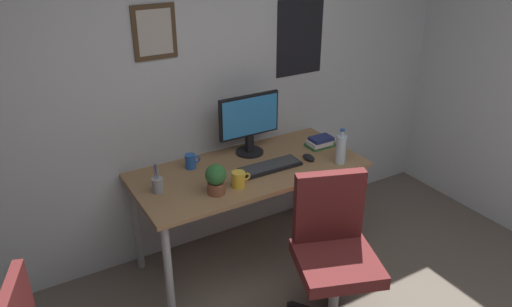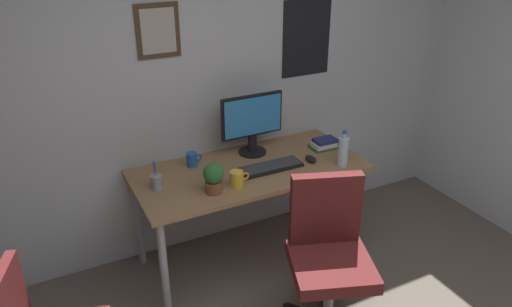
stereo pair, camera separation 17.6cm
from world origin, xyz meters
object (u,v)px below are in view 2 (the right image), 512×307
Objects in this scene: keyboard at (271,167)px; pen_cup at (156,181)px; coffee_mug_near at (192,159)px; book_stack_left at (324,144)px; water_bottle at (343,151)px; coffee_mug_far at (237,179)px; monitor at (252,122)px; office_chair at (329,248)px; potted_plant at (214,177)px; computer_mouse at (311,159)px.

pen_cup reaches higher than keyboard.
coffee_mug_near reaches higher than book_stack_left.
water_bottle is 0.77m from coffee_mug_far.
water_bottle reaches higher than pen_cup.
book_stack_left is at bearing 15.16° from coffee_mug_far.
pen_cup is (-0.76, -0.20, -0.19)m from monitor.
book_stack_left is at bearing 1.15° from pen_cup.
coffee_mug_far reaches higher than book_stack_left.
coffee_mug_far is (-0.76, 0.06, -0.05)m from water_bottle.
keyboard is (-0.02, 0.67, 0.23)m from office_chair.
potted_plant is (-0.46, -0.12, 0.09)m from keyboard.
office_chair is 1.12m from pen_cup.
keyboard is 2.21× the size of potted_plant.
computer_mouse is (0.28, 0.64, 0.24)m from office_chair.
computer_mouse is 0.23m from water_bottle.
potted_plant is (-0.16, -0.00, 0.05)m from coffee_mug_far.
computer_mouse is 0.82m from coffee_mug_near.
coffee_mug_far is 0.63× the size of book_stack_left.
office_chair is 0.81m from potted_plant.
coffee_mug_far is at bearing -164.84° from book_stack_left.
potted_plant is 0.36m from pen_cup.
potted_plant is at bearing -167.02° from book_stack_left.
potted_plant is at bearing -173.26° from computer_mouse.
computer_mouse is 1.00× the size of coffee_mug_near.
keyboard is at bearing 92.08° from office_chair.
computer_mouse is 0.56× the size of book_stack_left.
coffee_mug_near reaches higher than computer_mouse.
coffee_mug_far is (-0.30, -0.11, 0.04)m from keyboard.
computer_mouse is at bearing -21.87° from coffee_mug_near.
potted_plant is (-0.46, -0.40, -0.13)m from monitor.
potted_plant reaches higher than book_stack_left.
potted_plant is at bearing -139.11° from monitor.
keyboard is at bearing -89.81° from monitor.
coffee_mug_far is at bearing 175.44° from water_bottle.
keyboard is 1.70× the size of water_bottle.
office_chair is at bearing -59.74° from coffee_mug_far.
potted_plant is at bearing -32.76° from pen_cup.
monitor is at bearing 91.52° from office_chair.
coffee_mug_near is 0.57× the size of potted_plant.
office_chair reaches higher than coffee_mug_near.
monitor reaches higher than coffee_mug_far.
potted_plant is (-0.92, 0.06, -0.00)m from water_bottle.
pen_cup is 1.26m from book_stack_left.
coffee_mug_near is at bearing 148.75° from keyboard.
water_bottle reaches higher than potted_plant.
coffee_mug_near reaches higher than keyboard.
monitor is 0.53m from coffee_mug_far.
keyboard is 0.51m from book_stack_left.
office_chair is 3.76× the size of water_bottle.
pen_cup reaches higher than coffee_mug_near.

